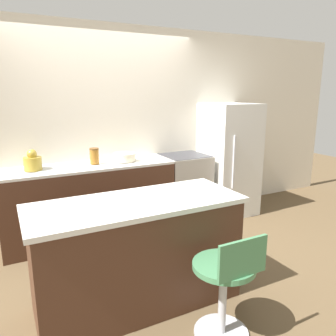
% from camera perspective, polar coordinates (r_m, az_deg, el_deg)
% --- Properties ---
extents(ground_plane, '(14.00, 14.00, 0.00)m').
position_cam_1_polar(ground_plane, '(4.11, -7.71, -12.51)').
color(ground_plane, brown).
extents(wall_back, '(8.00, 0.06, 2.60)m').
position_cam_1_polar(wall_back, '(4.34, -11.11, 6.67)').
color(wall_back, silver).
rests_on(wall_back, ground_plane).
extents(back_counter, '(2.03, 0.59, 0.93)m').
position_cam_1_polar(back_counter, '(4.14, -13.37, -5.70)').
color(back_counter, '#4C2D1E').
rests_on(back_counter, ground_plane).
extents(kitchen_island, '(1.73, 0.70, 0.92)m').
position_cam_1_polar(kitchen_island, '(2.84, -5.25, -14.50)').
color(kitchen_island, '#4C2D1E').
rests_on(kitchen_island, ground_plane).
extents(oven_range, '(0.61, 0.60, 0.93)m').
position_cam_1_polar(oven_range, '(4.61, 2.82, -3.36)').
color(oven_range, '#B7B2A8').
rests_on(oven_range, ground_plane).
extents(refrigerator, '(0.70, 0.72, 1.61)m').
position_cam_1_polar(refrigerator, '(4.88, 10.51, 1.51)').
color(refrigerator, silver).
rests_on(refrigerator, ground_plane).
extents(stool_chair, '(0.45, 0.45, 0.85)m').
position_cam_1_polar(stool_chair, '(2.52, 9.99, -19.60)').
color(stool_chair, '#B7B7BC').
rests_on(stool_chair, ground_plane).
extents(kettle, '(0.19, 0.19, 0.23)m').
position_cam_1_polar(kettle, '(3.91, -22.51, 0.99)').
color(kettle, '#B29333').
rests_on(kettle, back_counter).
extents(mixing_bowl, '(0.28, 0.28, 0.10)m').
position_cam_1_polar(mixing_bowl, '(4.13, -7.56, 1.92)').
color(mixing_bowl, beige).
rests_on(mixing_bowl, back_counter).
extents(canister_jar, '(0.11, 0.11, 0.19)m').
position_cam_1_polar(canister_jar, '(4.02, -12.69, 2.05)').
color(canister_jar, '#9E6623').
rests_on(canister_jar, back_counter).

